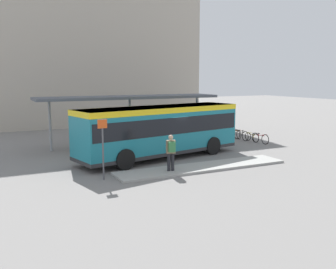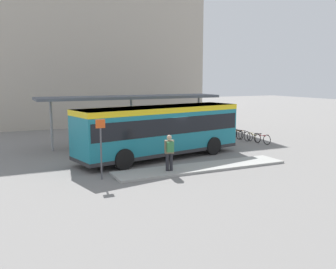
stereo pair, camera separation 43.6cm
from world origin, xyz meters
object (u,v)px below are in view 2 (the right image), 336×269
bicycle_yellow (254,137)px  platform_sign (101,146)px  potted_planter_near_shelter (210,137)px  bicycle_red (262,139)px  city_bus (160,128)px  potted_planter_far_side (102,144)px  pedestrian_waiting (169,150)px  bicycle_black (243,135)px  bicycle_orange (238,134)px

bicycle_yellow → platform_sign: (-12.88, -5.35, 1.23)m
potted_planter_near_shelter → bicycle_red: bearing=-15.8°
bicycle_yellow → bicycle_red: bearing=-179.9°
bicycle_yellow → city_bus: bearing=102.8°
bicycle_red → potted_planter_far_side: potted_planter_far_side is taller
pedestrian_waiting → bicycle_red: 10.74m
bicycle_black → platform_sign: platform_sign is taller
bicycle_yellow → potted_planter_near_shelter: 3.69m
pedestrian_waiting → bicycle_red: (9.59, 4.77, -0.78)m
city_bus → pedestrian_waiting: 3.68m
bicycle_yellow → potted_planter_near_shelter: bearing=85.9°
bicycle_black → potted_planter_far_side: bearing=92.9°
pedestrian_waiting → potted_planter_near_shelter: pedestrian_waiting is taller
potted_planter_far_side → bicycle_red: bearing=-6.4°
potted_planter_far_side → bicycle_black: bearing=2.7°
city_bus → platform_sign: size_ratio=3.73×
bicycle_orange → platform_sign: bearing=-53.0°
pedestrian_waiting → potted_planter_near_shelter: (5.89, 5.82, -0.55)m
pedestrian_waiting → potted_planter_far_side: bearing=29.3°
platform_sign → city_bus: bearing=35.8°
city_bus → platform_sign: 5.40m
bicycle_orange → potted_planter_near_shelter: bearing=-57.5°
pedestrian_waiting → bicycle_orange: bearing=-38.5°
bicycle_yellow → platform_sign: size_ratio=0.54×
potted_planter_near_shelter → city_bus: bearing=-154.1°
bicycle_yellow → bicycle_orange: bicycle_orange is taller
bicycle_red → potted_planter_near_shelter: size_ratio=1.49×
platform_sign → bicycle_red: bearing=19.0°
potted_planter_near_shelter → platform_sign: (-9.21, -5.51, 0.96)m
bicycle_black → potted_planter_near_shelter: 3.44m
bicycle_red → bicycle_black: 1.82m
pedestrian_waiting → bicycle_black: bearing=-41.5°
bicycle_black → potted_planter_near_shelter: size_ratio=1.57×
potted_planter_far_side → platform_sign: (-1.57, -5.73, 0.92)m
bicycle_orange → potted_planter_far_side: 11.27m
bicycle_orange → potted_planter_far_side: size_ratio=1.36×
bicycle_yellow → bicycle_black: (-0.32, 0.89, 0.05)m
bicycle_red → bicycle_yellow: size_ratio=1.11×
bicycle_black → potted_planter_far_side: 11.01m
bicycle_black → platform_sign: size_ratio=0.64×
platform_sign → pedestrian_waiting: bearing=-5.5°
city_bus → bicycle_yellow: size_ratio=6.85×
bicycle_black → bicycle_orange: 0.91m
bicycle_yellow → platform_sign: bearing=110.9°
bicycle_red → bicycle_black: size_ratio=0.95×
bicycle_black → potted_planter_far_side: potted_planter_far_side is taller
bicycle_red → bicycle_orange: size_ratio=1.02×
bicycle_red → bicycle_orange: bearing=179.0°
bicycle_black → bicycle_yellow: bearing=-160.2°
bicycle_red → platform_sign: (-12.91, -4.46, 1.19)m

